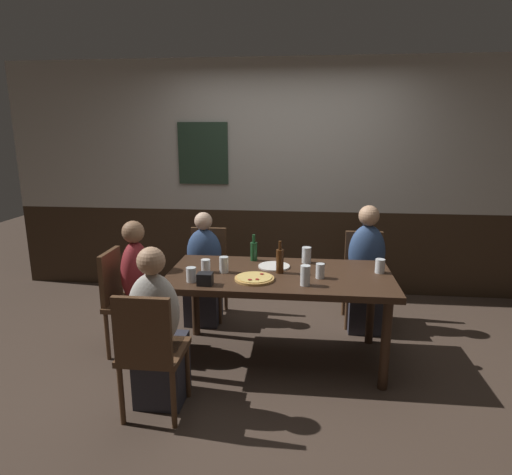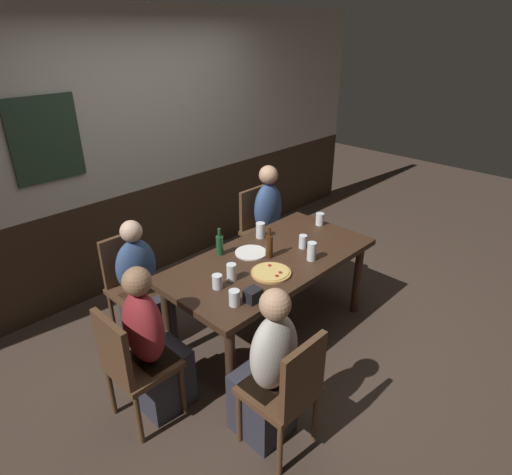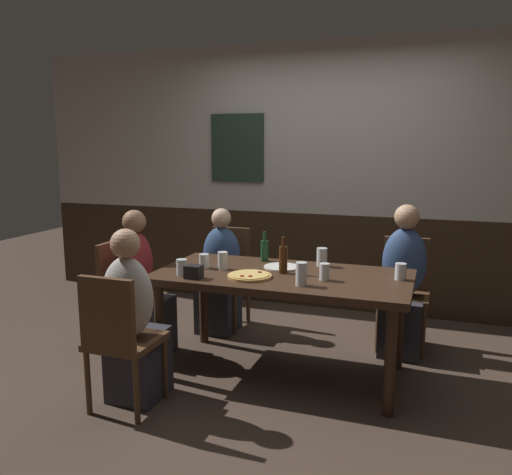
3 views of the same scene
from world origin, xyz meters
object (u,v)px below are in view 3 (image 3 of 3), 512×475
at_px(tumbler_water, 322,258).
at_px(beer_bottle_brown, 284,259).
at_px(chair_left_near, 119,335).
at_px(highball_clear, 401,272).
at_px(beer_bottle_green, 265,250).
at_px(chair_left_far, 227,271).
at_px(person_right_far, 403,291).
at_px(person_left_far, 220,280).
at_px(pint_glass_amber, 204,262).
at_px(pizza, 250,276).
at_px(beer_glass_tall, 301,275).
at_px(beer_glass_half, 182,268).
at_px(plate_white_large, 282,267).
at_px(condiment_caddy, 194,272).
at_px(person_left_near, 134,330).
at_px(tumbler_short, 325,273).
at_px(pint_glass_stout, 223,262).
at_px(chair_head_west, 124,290).
at_px(chair_right_far, 404,286).
at_px(dining_table, 282,285).

bearing_deg(tumbler_water, beer_bottle_brown, -124.93).
bearing_deg(chair_left_near, tumbler_water, 49.70).
bearing_deg(highball_clear, beer_bottle_green, 167.38).
height_order(chair_left_far, person_right_far, person_right_far).
xyz_separation_m(chair_left_far, person_left_far, (0.00, -0.17, -0.05)).
relative_size(chair_left_near, pint_glass_amber, 8.48).
relative_size(pizza, beer_glass_tall, 1.99).
bearing_deg(beer_glass_half, plate_white_large, 36.01).
height_order(tumbler_water, beer_bottle_green, beer_bottle_green).
bearing_deg(highball_clear, condiment_caddy, -162.25).
height_order(person_left_near, beer_bottle_brown, person_left_near).
bearing_deg(highball_clear, chair_left_near, -148.65).
height_order(chair_left_far, beer_glass_half, chair_left_far).
xyz_separation_m(person_right_far, beer_glass_half, (-1.42, -0.96, 0.29)).
distance_m(tumbler_short, highball_clear, 0.51).
height_order(tumbler_short, beer_glass_half, tumbler_short).
xyz_separation_m(pint_glass_stout, highball_clear, (1.23, 0.12, -0.00)).
relative_size(chair_head_west, beer_glass_tall, 5.81).
relative_size(tumbler_short, beer_bottle_green, 0.50).
height_order(chair_left_far, person_left_near, person_left_near).
bearing_deg(highball_clear, person_right_far, 91.22).
height_order(chair_left_far, highball_clear, chair_left_far).
distance_m(tumbler_water, condiment_caddy, 0.97).
height_order(chair_left_far, chair_left_near, same).
bearing_deg(beer_glass_half, beer_bottle_green, 55.99).
xyz_separation_m(chair_right_far, tumbler_water, (-0.57, -0.55, 0.30)).
xyz_separation_m(dining_table, tumbler_short, (0.31, -0.08, 0.13)).
xyz_separation_m(chair_left_near, highball_clear, (1.57, 0.96, 0.30)).
distance_m(person_left_far, beer_bottle_brown, 1.11).
relative_size(beer_glass_tall, beer_glass_half, 1.37).
bearing_deg(dining_table, pint_glass_stout, -177.12).
distance_m(tumbler_short, beer_glass_tall, 0.21).
relative_size(person_left_near, beer_bottle_brown, 4.34).
bearing_deg(chair_right_far, tumbler_short, -116.34).
relative_size(dining_table, plate_white_large, 6.74).
xyz_separation_m(chair_left_near, person_left_near, (0.00, 0.16, -0.02)).
bearing_deg(chair_left_near, beer_bottle_green, 65.75).
xyz_separation_m(dining_table, pizza, (-0.18, -0.17, 0.09)).
xyz_separation_m(chair_right_far, person_left_near, (-1.56, -1.55, -0.02)).
bearing_deg(person_left_far, beer_bottle_green, -33.98).
xyz_separation_m(chair_left_far, pint_glass_amber, (0.19, -0.89, 0.29)).
bearing_deg(chair_head_west, tumbler_short, -2.85).
xyz_separation_m(chair_head_west, tumbler_water, (1.51, 0.31, 0.30)).
height_order(dining_table, plate_white_large, plate_white_large).
bearing_deg(chair_right_far, tumbler_water, -136.05).
height_order(person_left_near, tumbler_short, person_left_near).
relative_size(person_right_far, highball_clear, 10.48).
xyz_separation_m(tumbler_water, pint_glass_amber, (-0.80, -0.34, -0.02)).
height_order(person_right_far, beer_glass_half, person_right_far).
relative_size(beer_glass_tall, plate_white_large, 0.58).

